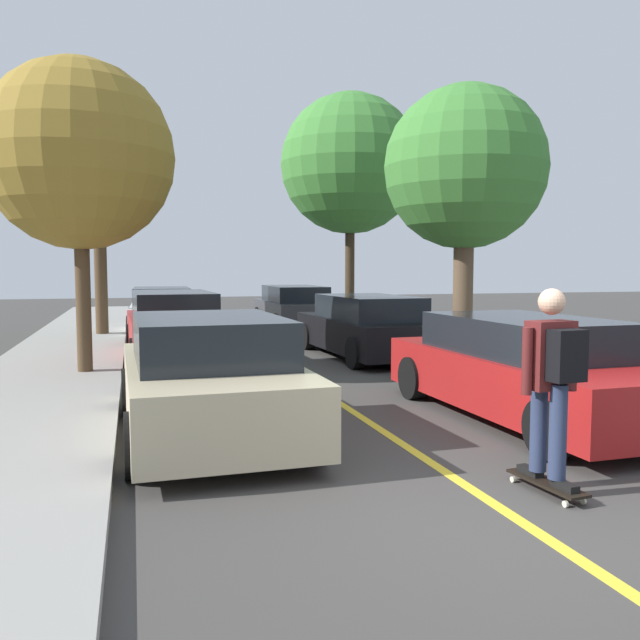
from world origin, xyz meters
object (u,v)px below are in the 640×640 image
object	(u,v)px
parked_car_right_near	(366,327)
street_tree_right_near	(350,164)
fire_hydrant	(576,367)
street_tree_left_near	(98,180)
parked_car_left_near	(173,325)
parked_car_left_far	(162,310)
street_tree_right_nearest	(465,169)
skateboarder	(552,374)
parked_car_right_nearest	(526,369)
skateboard	(546,483)
parked_car_right_far	(294,308)
parked_car_left_nearest	(209,378)
street_tree_left_nearest	(79,156)

from	to	relation	value
parked_car_right_near	street_tree_right_near	xyz separation A→B (m)	(1.68, 6.10, 4.52)
street_tree_right_near	fire_hydrant	distance (m)	12.25
fire_hydrant	street_tree_left_near	bearing A→B (deg)	123.88
parked_car_left_near	fire_hydrant	size ratio (longest dim) A/B	6.74
parked_car_left_near	parked_car_left_far	size ratio (longest dim) A/B	1.09
parked_car_left_near	street_tree_right_near	size ratio (longest dim) A/B	0.65
street_tree_right_nearest	street_tree_right_near	world-z (taller)	street_tree_right_near
parked_car_left_near	parked_car_left_far	xyz separation A→B (m)	(0.00, 5.78, -0.04)
parked_car_left_far	street_tree_left_near	xyz separation A→B (m)	(-1.68, -1.18, 3.70)
skateboarder	parked_car_right_nearest	bearing A→B (deg)	60.50
street_tree_left_near	skateboard	xyz separation A→B (m)	(4.32, -14.33, -4.30)
parked_car_left_far	parked_car_right_nearest	xyz separation A→B (m)	(4.10, -12.97, -0.03)
parked_car_left_near	street_tree_left_near	xyz separation A→B (m)	(-1.68, 4.60, 3.66)
parked_car_right_near	parked_car_right_nearest	bearing A→B (deg)	-90.02
street_tree_right_near	street_tree_left_near	bearing A→B (deg)	-176.44
parked_car_right_nearest	parked_car_right_near	bearing A→B (deg)	89.98
parked_car_right_far	street_tree_left_near	bearing A→B (deg)	-169.61
parked_car_right_nearest	parked_car_left_far	bearing A→B (deg)	107.53
parked_car_left_nearest	parked_car_right_near	bearing A→B (deg)	55.23
parked_car_left_far	street_tree_left_near	size ratio (longest dim) A/B	0.74
parked_car_left_nearest	parked_car_left_near	size ratio (longest dim) A/B	0.89
parked_car_left_far	parked_car_left_nearest	bearing A→B (deg)	-90.01
parked_car_right_nearest	street_tree_right_near	size ratio (longest dim) A/B	0.65
fire_hydrant	skateboarder	world-z (taller)	skateboarder
parked_car_left_nearest	street_tree_right_nearest	xyz separation A→B (m)	(5.78, 4.62, 3.31)
parked_car_right_nearest	fire_hydrant	size ratio (longest dim) A/B	6.71
street_tree_right_nearest	skateboard	xyz separation A→B (m)	(-3.14, -7.40, -3.91)
parked_car_left_near	street_tree_right_nearest	xyz separation A→B (m)	(5.78, -2.33, 3.28)
parked_car_left_far	fire_hydrant	xyz separation A→B (m)	(5.60, -12.02, -0.20)
skateboard	street_tree_right_nearest	bearing A→B (deg)	66.99
street_tree_right_nearest	street_tree_left_nearest	bearing A→B (deg)	179.97
skateboard	street_tree_left_nearest	bearing A→B (deg)	120.29
street_tree_left_near	skateboarder	world-z (taller)	street_tree_left_near
parked_car_left_far	street_tree_right_near	world-z (taller)	street_tree_right_near
parked_car_right_far	fire_hydrant	distance (m)	12.00
parked_car_right_nearest	parked_car_right_far	xyz separation A→B (m)	(-0.00, 12.85, 0.04)
street_tree_left_near	fire_hydrant	world-z (taller)	street_tree_left_near
street_tree_right_near	skateboard	world-z (taller)	street_tree_right_near
street_tree_left_nearest	fire_hydrant	distance (m)	8.95
street_tree_right_nearest	street_tree_right_near	xyz separation A→B (m)	(0.00, 7.39, 1.20)
street_tree_left_nearest	skateboard	xyz separation A→B (m)	(4.32, -7.40, -3.83)
fire_hydrant	parked_car_left_near	bearing A→B (deg)	131.88
parked_car_left_near	parked_car_right_nearest	xyz separation A→B (m)	(4.10, -7.19, -0.07)
parked_car_right_far	fire_hydrant	bearing A→B (deg)	-82.82
parked_car_left_nearest	skateboard	world-z (taller)	parked_car_left_nearest
street_tree_right_near	fire_hydrant	size ratio (longest dim) A/B	10.34
parked_car_left_near	parked_car_left_far	world-z (taller)	parked_car_left_near
street_tree_left_nearest	fire_hydrant	xyz separation A→B (m)	(7.28, -3.92, -3.44)
street_tree_right_nearest	skateboarder	world-z (taller)	street_tree_right_nearest
street_tree_left_nearest	parked_car_right_nearest	bearing A→B (deg)	-40.07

